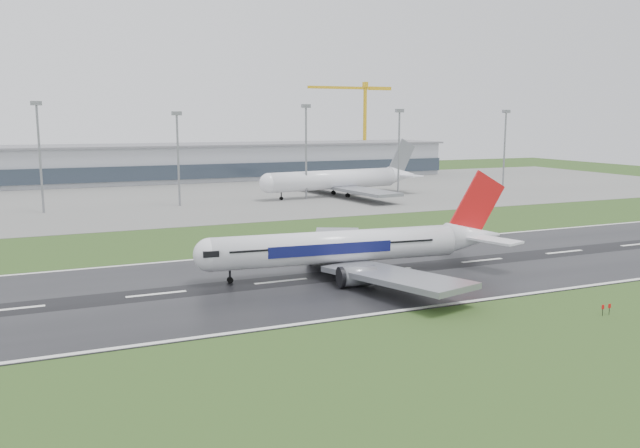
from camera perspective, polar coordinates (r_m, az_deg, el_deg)
name	(u,v)px	position (r m, az deg, el deg)	size (l,w,h in m)	color
ground	(388,271)	(112.68, 6.14, -4.17)	(520.00, 520.00, 0.00)	#274318
runway	(388,270)	(112.67, 6.14, -4.14)	(400.00, 45.00, 0.10)	black
apron	(216,195)	(228.54, -9.25, 2.62)	(400.00, 130.00, 0.08)	slate
terminal	(183,163)	(286.31, -12.17, 5.36)	(240.00, 36.00, 15.00)	#979AA2
main_airliner	(358,226)	(108.33, 3.41, -0.20)	(55.52, 52.88, 16.39)	white
parked_airliner	(339,169)	(220.28, 1.74, 4.93)	(63.49, 59.11, 18.61)	white
tower_crane	(365,127)	(331.63, 4.03, 8.66)	(45.79, 2.50, 45.13)	gold
floodmast_1	(40,160)	(195.97, -23.77, 5.27)	(0.64, 0.64, 30.13)	gray
floodmast_2	(178,161)	(199.30, -12.57, 5.51)	(0.64, 0.64, 27.50)	gray
floodmast_3	(306,154)	(210.85, -1.26, 6.27)	(0.64, 0.64, 30.02)	gray
floodmast_4	(399,154)	(226.16, 7.06, 6.24)	(0.64, 0.64, 28.73)	gray
floodmast_5	(504,152)	(252.18, 16.18, 6.25)	(0.64, 0.64, 28.70)	gray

